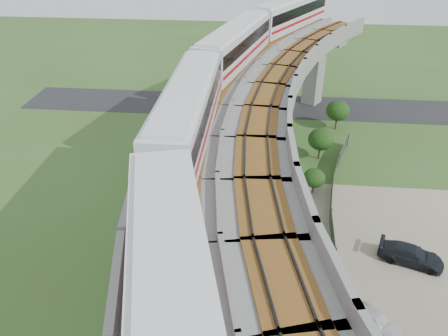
# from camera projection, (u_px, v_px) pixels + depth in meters

# --- Properties ---
(ground) EXTENTS (160.00, 160.00, 0.00)m
(ground) POSITION_uv_depth(u_px,v_px,m) (223.00, 255.00, 33.97)
(ground) COLOR #3A5321
(ground) RESTS_ON ground
(dirt_lot) EXTENTS (18.00, 26.00, 0.04)m
(dirt_lot) POSITION_uv_depth(u_px,v_px,m) (416.00, 287.00, 31.13)
(dirt_lot) COLOR gray
(dirt_lot) RESTS_ON ground
(asphalt_road) EXTENTS (60.00, 8.00, 0.03)m
(asphalt_road) POSITION_uv_depth(u_px,v_px,m) (244.00, 105.00, 59.54)
(asphalt_road) COLOR #232326
(asphalt_road) RESTS_ON ground
(viaduct) EXTENTS (19.58, 73.98, 11.40)m
(viaduct) POSITION_uv_depth(u_px,v_px,m) (281.00, 157.00, 28.99)
(viaduct) COLOR #99968E
(viaduct) RESTS_ON ground
(metro_train) EXTENTS (13.68, 60.96, 3.64)m
(metro_train) POSITION_uv_depth(u_px,v_px,m) (240.00, 76.00, 32.99)
(metro_train) COLOR silver
(metro_train) RESTS_ON ground
(fence) EXTENTS (3.87, 38.73, 1.50)m
(fence) POSITION_uv_depth(u_px,v_px,m) (352.00, 256.00, 32.80)
(fence) COLOR #2D382D
(fence) RESTS_ON ground
(tree_0) EXTENTS (2.81, 2.81, 3.62)m
(tree_0) POSITION_uv_depth(u_px,v_px,m) (338.00, 111.00, 51.96)
(tree_0) COLOR #382314
(tree_0) RESTS_ON ground
(tree_1) EXTENTS (2.68, 2.68, 3.48)m
(tree_1) POSITION_uv_depth(u_px,v_px,m) (321.00, 139.00, 45.74)
(tree_1) COLOR #382314
(tree_1) RESTS_ON ground
(tree_2) EXTENTS (2.08, 2.08, 2.52)m
(tree_2) POSITION_uv_depth(u_px,v_px,m) (314.00, 178.00, 40.57)
(tree_2) COLOR #382314
(tree_2) RESTS_ON ground
(tree_3) EXTENTS (2.47, 2.47, 2.99)m
(tree_3) POSITION_uv_depth(u_px,v_px,m) (300.00, 214.00, 35.31)
(tree_3) COLOR #382314
(tree_3) RESTS_ON ground
(tree_4) EXTENTS (2.06, 2.06, 2.85)m
(tree_4) POSITION_uv_depth(u_px,v_px,m) (326.00, 291.00, 28.23)
(tree_4) COLOR #382314
(tree_4) RESTS_ON ground
(car_white) EXTENTS (3.51, 3.65, 1.23)m
(car_white) POSITION_uv_depth(u_px,v_px,m) (375.00, 319.00, 27.93)
(car_white) COLOR silver
(car_white) RESTS_ON dirt_lot
(car_dark) EXTENTS (5.12, 3.39, 1.38)m
(car_dark) POSITION_uv_depth(u_px,v_px,m) (411.00, 255.00, 32.97)
(car_dark) COLOR black
(car_dark) RESTS_ON dirt_lot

